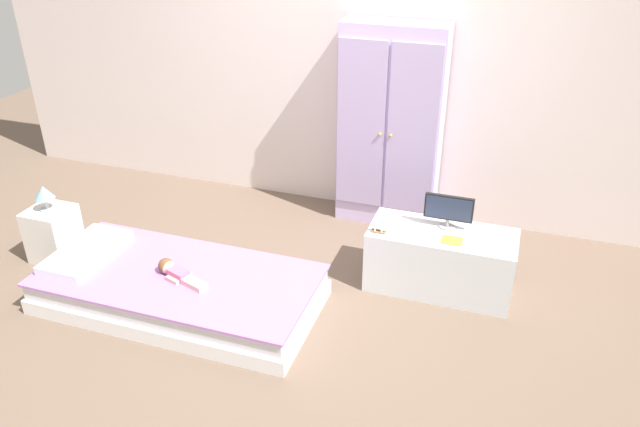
{
  "coord_description": "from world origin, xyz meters",
  "views": [
    {
      "loc": [
        1.18,
        -2.92,
        2.41
      ],
      "look_at": [
        0.06,
        0.37,
        0.52
      ],
      "focal_mm": 34.59,
      "sensor_mm": 36.0,
      "label": 1
    }
  ],
  "objects_px": {
    "rocking_horse_toy": "(380,225)",
    "book_yellow": "(452,241)",
    "tv_stand": "(440,260)",
    "bed": "(180,289)",
    "nightstand": "(54,234)",
    "tv_monitor": "(449,209)",
    "table_lamp": "(44,194)",
    "wardrobe": "(390,127)",
    "doll": "(174,271)"
  },
  "relations": [
    {
      "from": "book_yellow",
      "to": "rocking_horse_toy",
      "type": "bearing_deg",
      "value": -175.13
    },
    {
      "from": "nightstand",
      "to": "doll",
      "type": "bearing_deg",
      "value": -11.56
    },
    {
      "from": "nightstand",
      "to": "wardrobe",
      "type": "relative_size",
      "value": 0.25
    },
    {
      "from": "bed",
      "to": "nightstand",
      "type": "bearing_deg",
      "value": 169.63
    },
    {
      "from": "doll",
      "to": "tv_stand",
      "type": "distance_m",
      "value": 1.71
    },
    {
      "from": "nightstand",
      "to": "table_lamp",
      "type": "bearing_deg",
      "value": 0.0
    },
    {
      "from": "tv_monitor",
      "to": "doll",
      "type": "bearing_deg",
      "value": -152.7
    },
    {
      "from": "nightstand",
      "to": "tv_monitor",
      "type": "bearing_deg",
      "value": 12.17
    },
    {
      "from": "doll",
      "to": "nightstand",
      "type": "distance_m",
      "value": 1.14
    },
    {
      "from": "bed",
      "to": "rocking_horse_toy",
      "type": "distance_m",
      "value": 1.34
    },
    {
      "from": "doll",
      "to": "nightstand",
      "type": "bearing_deg",
      "value": 168.44
    },
    {
      "from": "rocking_horse_toy",
      "to": "book_yellow",
      "type": "relative_size",
      "value": 0.89
    },
    {
      "from": "table_lamp",
      "to": "tv_stand",
      "type": "relative_size",
      "value": 0.19
    },
    {
      "from": "wardrobe",
      "to": "bed",
      "type": "bearing_deg",
      "value": -122.48
    },
    {
      "from": "table_lamp",
      "to": "nightstand",
      "type": "bearing_deg",
      "value": 0.0
    },
    {
      "from": "bed",
      "to": "table_lamp",
      "type": "distance_m",
      "value": 1.21
    },
    {
      "from": "table_lamp",
      "to": "rocking_horse_toy",
      "type": "height_order",
      "value": "table_lamp"
    },
    {
      "from": "tv_monitor",
      "to": "book_yellow",
      "type": "bearing_deg",
      "value": -70.28
    },
    {
      "from": "doll",
      "to": "table_lamp",
      "type": "distance_m",
      "value": 1.17
    },
    {
      "from": "doll",
      "to": "wardrobe",
      "type": "bearing_deg",
      "value": 57.6
    },
    {
      "from": "rocking_horse_toy",
      "to": "book_yellow",
      "type": "height_order",
      "value": "rocking_horse_toy"
    },
    {
      "from": "bed",
      "to": "tv_stand",
      "type": "relative_size",
      "value": 1.88
    },
    {
      "from": "wardrobe",
      "to": "rocking_horse_toy",
      "type": "height_order",
      "value": "wardrobe"
    },
    {
      "from": "nightstand",
      "to": "tv_monitor",
      "type": "distance_m",
      "value": 2.76
    },
    {
      "from": "table_lamp",
      "to": "tv_monitor",
      "type": "bearing_deg",
      "value": 12.17
    },
    {
      "from": "bed",
      "to": "tv_monitor",
      "type": "height_order",
      "value": "tv_monitor"
    },
    {
      "from": "wardrobe",
      "to": "tv_monitor",
      "type": "relative_size",
      "value": 4.97
    },
    {
      "from": "nightstand",
      "to": "rocking_horse_toy",
      "type": "bearing_deg",
      "value": 9.34
    },
    {
      "from": "doll",
      "to": "nightstand",
      "type": "relative_size",
      "value": 0.99
    },
    {
      "from": "wardrobe",
      "to": "tv_monitor",
      "type": "height_order",
      "value": "wardrobe"
    },
    {
      "from": "bed",
      "to": "doll",
      "type": "xyz_separation_m",
      "value": [
        -0.01,
        -0.02,
        0.15
      ]
    },
    {
      "from": "bed",
      "to": "wardrobe",
      "type": "height_order",
      "value": "wardrobe"
    },
    {
      "from": "bed",
      "to": "book_yellow",
      "type": "bearing_deg",
      "value": 21.08
    },
    {
      "from": "wardrobe",
      "to": "tv_monitor",
      "type": "bearing_deg",
      "value": -53.07
    },
    {
      "from": "wardrobe",
      "to": "tv_stand",
      "type": "relative_size",
      "value": 1.65
    },
    {
      "from": "bed",
      "to": "book_yellow",
      "type": "relative_size",
      "value": 14.03
    },
    {
      "from": "tv_stand",
      "to": "book_yellow",
      "type": "xyz_separation_m",
      "value": [
        0.07,
        -0.09,
        0.22
      ]
    },
    {
      "from": "table_lamp",
      "to": "book_yellow",
      "type": "height_order",
      "value": "table_lamp"
    },
    {
      "from": "nightstand",
      "to": "book_yellow",
      "type": "height_order",
      "value": "book_yellow"
    },
    {
      "from": "tv_monitor",
      "to": "rocking_horse_toy",
      "type": "relative_size",
      "value": 2.79
    },
    {
      "from": "doll",
      "to": "wardrobe",
      "type": "xyz_separation_m",
      "value": [
        0.99,
        1.56,
        0.51
      ]
    },
    {
      "from": "tv_monitor",
      "to": "tv_stand",
      "type": "bearing_deg",
      "value": -99.38
    },
    {
      "from": "doll",
      "to": "tv_stand",
      "type": "height_order",
      "value": "tv_stand"
    },
    {
      "from": "bed",
      "to": "wardrobe",
      "type": "relative_size",
      "value": 1.14
    },
    {
      "from": "wardrobe",
      "to": "book_yellow",
      "type": "height_order",
      "value": "wardrobe"
    },
    {
      "from": "wardrobe",
      "to": "rocking_horse_toy",
      "type": "bearing_deg",
      "value": -79.88
    },
    {
      "from": "table_lamp",
      "to": "book_yellow",
      "type": "relative_size",
      "value": 1.44
    },
    {
      "from": "table_lamp",
      "to": "tv_stand",
      "type": "xyz_separation_m",
      "value": [
        2.66,
        0.51,
        -0.3
      ]
    },
    {
      "from": "tv_stand",
      "to": "tv_monitor",
      "type": "distance_m",
      "value": 0.35
    },
    {
      "from": "tv_stand",
      "to": "book_yellow",
      "type": "bearing_deg",
      "value": -53.0
    }
  ]
}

